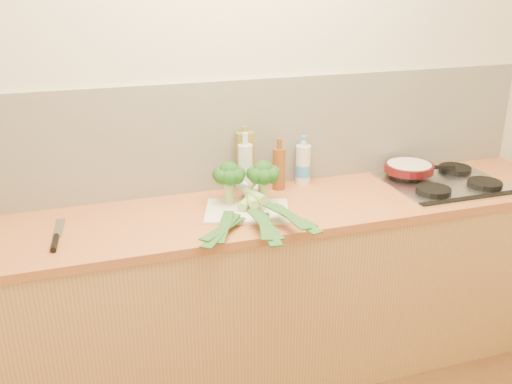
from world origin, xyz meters
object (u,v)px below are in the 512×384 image
at_px(chopping_board, 247,211).
at_px(skillet, 409,168).
at_px(gas_hob, 445,182).
at_px(chefs_knife, 56,239).

xyz_separation_m(chopping_board, skillet, (0.94, 0.16, 0.06)).
relative_size(gas_hob, skillet, 1.58).
bearing_deg(skillet, chefs_knife, -160.04).
height_order(gas_hob, chefs_knife, gas_hob).
relative_size(gas_hob, chefs_knife, 1.72).
bearing_deg(gas_hob, chefs_knife, -177.82).
relative_size(chopping_board, chefs_knife, 1.11).
bearing_deg(chefs_knife, gas_hob, 7.58).
bearing_deg(chopping_board, chefs_knife, -158.81).
height_order(chefs_knife, skillet, skillet).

